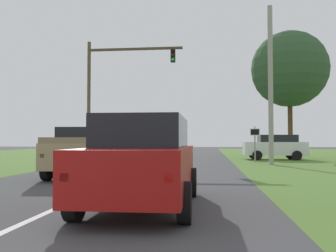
{
  "coord_description": "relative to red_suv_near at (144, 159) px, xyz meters",
  "views": [
    {
      "loc": [
        3.14,
        -2.1,
        1.42
      ],
      "look_at": [
        0.8,
        19.22,
        2.22
      ],
      "focal_mm": 39.87,
      "sensor_mm": 36.0,
      "label": 1
    }
  ],
  "objects": [
    {
      "name": "crossing_suv_far",
      "position": [
        6.08,
        19.52,
        -0.06
      ],
      "size": [
        4.35,
        2.19,
        1.78
      ],
      "color": "silver",
      "rests_on": "ground_plane"
    },
    {
      "name": "utility_pole_right",
      "position": [
        4.93,
        14.0,
        3.6
      ],
      "size": [
        0.28,
        0.28,
        9.21
      ],
      "primitive_type": "cylinder",
      "color": "#9E998E",
      "rests_on": "ground_plane"
    },
    {
      "name": "pickup_truck_lead",
      "position": [
        -3.27,
        6.08,
        -0.02
      ],
      "size": [
        2.53,
        5.06,
        1.89
      ],
      "color": "tan",
      "rests_on": "ground_plane"
    },
    {
      "name": "ground_plane",
      "position": [
        -1.76,
        7.07,
        -1.0
      ],
      "size": [
        120.0,
        120.0,
        0.0
      ],
      "primitive_type": "plane",
      "color": "#424244"
    },
    {
      "name": "oak_tree_right",
      "position": [
        7.61,
        21.6,
        5.89
      ],
      "size": [
        5.86,
        5.86,
        9.83
      ],
      "color": "#4C351E",
      "rests_on": "ground_plane"
    },
    {
      "name": "traffic_light",
      "position": [
        -5.52,
        17.89,
        4.49
      ],
      "size": [
        6.85,
        0.4,
        8.46
      ],
      "color": "brown",
      "rests_on": "ground_plane"
    },
    {
      "name": "keep_moving_sign",
      "position": [
        4.27,
        16.06,
        0.45
      ],
      "size": [
        0.6,
        0.09,
        2.26
      ],
      "color": "gray",
      "rests_on": "ground_plane"
    },
    {
      "name": "red_suv_near",
      "position": [
        0.0,
        0.0,
        0.0
      ],
      "size": [
        2.17,
        4.91,
        1.91
      ],
      "color": "#9E1411",
      "rests_on": "ground_plane"
    }
  ]
}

